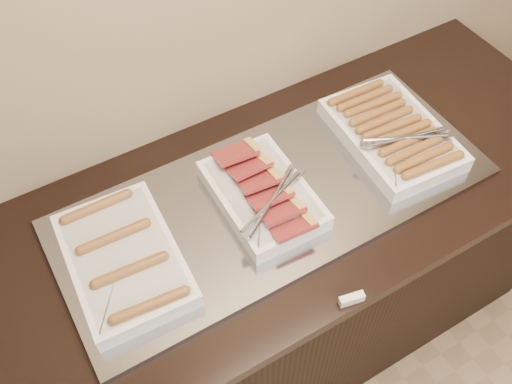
# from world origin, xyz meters

# --- Properties ---
(counter) EXTENTS (2.06, 0.76, 0.90)m
(counter) POSITION_xyz_m (0.00, 2.13, 0.45)
(counter) COLOR black
(counter) RESTS_ON ground
(warming_tray) EXTENTS (1.20, 0.50, 0.02)m
(warming_tray) POSITION_xyz_m (0.02, 2.13, 0.91)
(warming_tray) COLOR #9497A2
(warming_tray) RESTS_ON counter
(dish_left) EXTENTS (0.28, 0.40, 0.07)m
(dish_left) POSITION_xyz_m (-0.41, 2.13, 0.95)
(dish_left) COLOR silver
(dish_left) RESTS_ON warming_tray
(dish_center) EXTENTS (0.26, 0.37, 0.09)m
(dish_center) POSITION_xyz_m (-0.02, 2.13, 0.95)
(dish_center) COLOR silver
(dish_center) RESTS_ON warming_tray
(dish_right) EXTENTS (0.29, 0.42, 0.08)m
(dish_right) POSITION_xyz_m (0.42, 2.13, 0.95)
(dish_right) COLOR silver
(dish_right) RESTS_ON warming_tray
(label_holder) EXTENTS (0.07, 0.03, 0.03)m
(label_holder) POSITION_xyz_m (0.02, 1.77, 0.91)
(label_holder) COLOR silver
(label_holder) RESTS_ON counter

